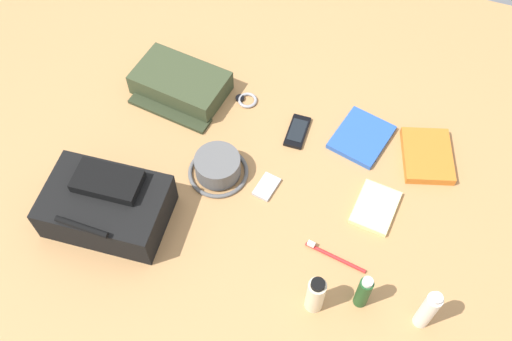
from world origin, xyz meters
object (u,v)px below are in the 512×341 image
(shampoo_bottle, at_px, (363,292))
(paperback_novel, at_px, (427,156))
(toiletry_pouch, at_px, (180,84))
(notepad, at_px, (375,207))
(toothpaste_tube, at_px, (428,310))
(lotion_bottle, at_px, (316,295))
(backpack, at_px, (107,205))
(media_player, at_px, (267,187))
(bucket_hat, at_px, (218,167))
(cell_phone, at_px, (297,131))
(wristwatch, at_px, (246,100))
(travel_guidebook, at_px, (362,137))
(toothbrush, at_px, (332,255))

(shampoo_bottle, bearing_deg, paperback_novel, -98.85)
(toiletry_pouch, xyz_separation_m, notepad, (-0.69, 0.21, -0.03))
(toiletry_pouch, bearing_deg, shampoo_bottle, 145.48)
(toiletry_pouch, relative_size, toothpaste_tube, 1.83)
(lotion_bottle, bearing_deg, backpack, -5.29)
(media_player, bearing_deg, bucket_hat, 0.44)
(lotion_bottle, relative_size, cell_phone, 1.17)
(backpack, distance_m, toothpaste_tube, 0.88)
(cell_phone, distance_m, notepad, 0.34)
(backpack, xyz_separation_m, paperback_novel, (-0.80, -0.50, -0.05))
(wristwatch, bearing_deg, media_player, 120.48)
(travel_guidebook, relative_size, notepad, 1.39)
(media_player, relative_size, wristwatch, 1.29)
(bucket_hat, xyz_separation_m, wristwatch, (0.02, -0.29, -0.03))
(bucket_hat, distance_m, shampoo_bottle, 0.55)
(lotion_bottle, bearing_deg, bucket_hat, -37.55)
(shampoo_bottle, bearing_deg, bucket_hat, -26.35)
(bucket_hat, height_order, travel_guidebook, bucket_hat)
(lotion_bottle, distance_m, notepad, 0.35)
(bucket_hat, distance_m, travel_guidebook, 0.45)
(notepad, bearing_deg, toothbrush, 73.14)
(cell_phone, distance_m, media_player, 0.22)
(toothpaste_tube, distance_m, paperback_novel, 0.51)
(toiletry_pouch, relative_size, cell_phone, 2.52)
(media_player, bearing_deg, toothpaste_tube, 153.91)
(toiletry_pouch, distance_m, cell_phone, 0.41)
(bucket_hat, bearing_deg, backpack, 45.45)
(backpack, relative_size, wristwatch, 4.84)
(paperback_novel, height_order, media_player, paperback_novel)
(media_player, bearing_deg, cell_phone, -96.27)
(toothbrush, bearing_deg, travel_guidebook, -87.08)
(travel_guidebook, height_order, notepad, travel_guidebook)
(lotion_bottle, xyz_separation_m, travel_guidebook, (0.01, -0.56, -0.06))
(cell_phone, distance_m, wristwatch, 0.20)
(shampoo_bottle, bearing_deg, wristwatch, -46.18)
(media_player, bearing_deg, shampoo_bottle, 144.30)
(toothpaste_tube, distance_m, shampoo_bottle, 0.16)
(travel_guidebook, height_order, wristwatch, travel_guidebook)
(paperback_novel, bearing_deg, wristwatch, -2.45)
(lotion_bottle, distance_m, paperback_novel, 0.59)
(shampoo_bottle, xyz_separation_m, paperback_novel, (-0.08, -0.50, -0.05))
(toiletry_pouch, distance_m, media_player, 0.46)
(lotion_bottle, bearing_deg, toothbrush, -93.18)
(bucket_hat, bearing_deg, toothbrush, 159.40)
(notepad, bearing_deg, toiletry_pouch, -11.47)
(toothpaste_tube, xyz_separation_m, paperback_novel, (0.08, -0.50, -0.07))
(backpack, relative_size, toothbrush, 1.97)
(paperback_novel, relative_size, wristwatch, 3.12)
(bucket_hat, xyz_separation_m, lotion_bottle, (-0.38, 0.29, 0.04))
(backpack, relative_size, bucket_hat, 1.92)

